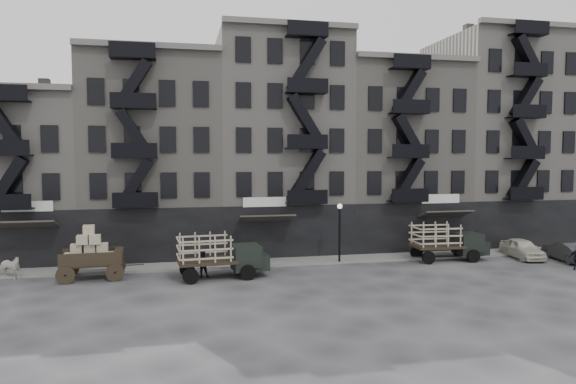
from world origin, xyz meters
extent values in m
plane|color=#38383A|center=(0.00, 0.00, 0.00)|extent=(140.00, 140.00, 0.00)
cube|color=slate|center=(0.00, 3.75, 0.07)|extent=(55.00, 2.50, 0.15)
cube|color=gray|center=(-20.00, 10.00, 6.00)|extent=(10.00, 10.00, 12.00)
cube|color=#4C4744|center=(-17.50, 10.00, 12.60)|extent=(0.70, 0.70, 1.20)
cube|color=gray|center=(-10.00, 10.00, 7.50)|extent=(10.00, 10.00, 15.00)
cube|color=black|center=(-10.00, 5.05, 2.00)|extent=(10.00, 0.35, 4.00)
cube|color=#595651|center=(-10.00, 4.85, 15.20)|extent=(10.00, 0.50, 0.40)
cube|color=#4C4744|center=(-13.00, 10.00, 15.60)|extent=(0.70, 0.70, 1.20)
cube|color=#4C4744|center=(-7.50, 10.00, 15.60)|extent=(0.70, 0.70, 1.20)
cube|color=gray|center=(0.00, 10.00, 8.50)|extent=(10.00, 10.00, 17.00)
cube|color=black|center=(0.00, 5.05, 2.00)|extent=(10.00, 0.35, 4.00)
cube|color=#595651|center=(0.00, 4.85, 17.20)|extent=(10.00, 0.50, 0.40)
cube|color=#4C4744|center=(-3.00, 10.00, 17.60)|extent=(0.70, 0.70, 1.20)
cube|color=#4C4744|center=(2.50, 10.00, 17.60)|extent=(0.70, 0.70, 1.20)
cube|color=gray|center=(10.00, 10.00, 7.50)|extent=(10.00, 10.00, 15.00)
cube|color=black|center=(10.00, 5.05, 2.00)|extent=(10.00, 0.35, 4.00)
cube|color=#595651|center=(10.00, 4.85, 15.20)|extent=(10.00, 0.50, 0.40)
cube|color=#4C4744|center=(7.00, 10.00, 15.60)|extent=(0.70, 0.70, 1.20)
cube|color=#4C4744|center=(12.50, 10.00, 15.60)|extent=(0.70, 0.70, 1.20)
cube|color=gray|center=(20.00, 10.00, 9.00)|extent=(10.00, 10.00, 18.00)
cube|color=black|center=(20.00, 5.05, 2.00)|extent=(10.00, 0.35, 4.00)
cube|color=#595651|center=(20.00, 4.85, 18.20)|extent=(10.00, 0.50, 0.40)
cube|color=#4C4744|center=(17.00, 10.00, 18.60)|extent=(0.70, 0.70, 1.20)
cube|color=#4C4744|center=(22.50, 10.00, 18.60)|extent=(0.70, 0.70, 1.20)
cylinder|color=black|center=(3.00, 2.60, 2.00)|extent=(0.14, 0.14, 4.00)
sphere|color=silver|center=(3.00, 2.60, 4.10)|extent=(0.36, 0.36, 0.36)
imported|color=beige|center=(-18.50, 2.37, 0.74)|extent=(1.94, 1.47, 1.49)
cube|color=black|center=(-13.45, 1.35, 1.01)|extent=(3.74, 2.14, 0.20)
cylinder|color=black|center=(-14.79, 0.26, 0.55)|extent=(1.11, 0.17, 1.11)
cylinder|color=black|center=(-14.92, 2.27, 0.55)|extent=(1.11, 0.17, 1.11)
cylinder|color=black|center=(-11.98, 0.44, 0.55)|extent=(1.11, 0.17, 1.11)
cylinder|color=black|center=(-12.11, 2.45, 0.55)|extent=(1.11, 0.17, 1.11)
cube|color=black|center=(-11.84, 1.46, 1.41)|extent=(0.61, 1.64, 0.81)
cube|color=black|center=(-6.41, -0.05, 1.11)|extent=(3.77, 2.42, 0.19)
cube|color=black|center=(-3.98, 0.15, 1.22)|extent=(1.85, 2.05, 1.59)
cube|color=black|center=(-3.03, 0.23, 0.90)|extent=(0.98, 1.66, 0.95)
cylinder|color=black|center=(-3.99, -0.91, 0.48)|extent=(0.97, 0.31, 0.95)
cylinder|color=black|center=(-4.17, 1.20, 0.48)|extent=(0.97, 0.31, 0.95)
cylinder|color=black|center=(-7.48, -1.21, 0.48)|extent=(0.97, 0.31, 0.95)
cylinder|color=black|center=(-7.66, 0.90, 0.48)|extent=(0.97, 0.31, 0.95)
cube|color=black|center=(10.31, 2.10, 1.09)|extent=(3.61, 2.22, 0.19)
cube|color=black|center=(12.70, 2.01, 1.20)|extent=(1.74, 1.93, 1.56)
cube|color=black|center=(13.64, 1.97, 0.88)|extent=(0.89, 1.59, 0.94)
cylinder|color=black|center=(12.56, 0.98, 0.47)|extent=(0.94, 0.26, 0.94)
cylinder|color=black|center=(12.64, 3.05, 0.47)|extent=(0.94, 0.26, 0.94)
cylinder|color=black|center=(9.13, 1.11, 0.47)|extent=(0.94, 0.26, 0.94)
cylinder|color=black|center=(9.21, 3.19, 0.47)|extent=(0.94, 0.26, 0.94)
imported|color=beige|center=(17.01, 1.65, 0.74)|extent=(2.24, 4.49, 1.47)
imported|color=#27282A|center=(19.50, 0.09, 0.69)|extent=(1.94, 4.35, 1.39)
imported|color=black|center=(-6.73, 0.44, 0.86)|extent=(0.88, 0.71, 1.73)
camera|label=1|loc=(-7.99, -31.92, 7.64)|focal=32.00mm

